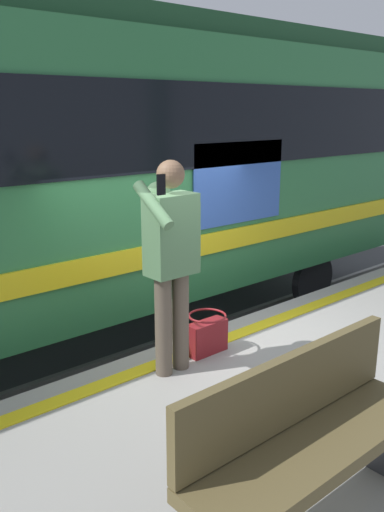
{
  "coord_description": "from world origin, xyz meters",
  "views": [
    {
      "loc": [
        3.27,
        3.69,
        3.09
      ],
      "look_at": [
        0.36,
        0.3,
        1.87
      ],
      "focal_mm": 37.73,
      "sensor_mm": 36.0,
      "label": 1
    }
  ],
  "objects": [
    {
      "name": "ground_plane",
      "position": [
        0.0,
        0.0,
        0.0
      ],
      "size": [
        24.78,
        24.78,
        0.0
      ],
      "primitive_type": "plane",
      "color": "#3D3D3F"
    },
    {
      "name": "platform",
      "position": [
        0.0,
        1.95,
        0.48
      ],
      "size": [
        12.66,
        3.89,
        0.97
      ],
      "primitive_type": "cube",
      "color": "gray",
      "rests_on": "ground"
    },
    {
      "name": "safety_line",
      "position": [
        0.0,
        0.3,
        0.97
      ],
      "size": [
        12.41,
        0.16,
        0.01
      ],
      "primitive_type": "cube",
      "color": "yellow",
      "rests_on": "platform"
    },
    {
      "name": "track_rail_near",
      "position": [
        0.0,
        -1.54,
        0.08
      ],
      "size": [
        16.46,
        0.08,
        0.16
      ],
      "primitive_type": "cube",
      "color": "slate",
      "rests_on": "ground"
    },
    {
      "name": "track_rail_far",
      "position": [
        0.0,
        -2.98,
        0.08
      ],
      "size": [
        16.46,
        0.08,
        0.16
      ],
      "primitive_type": "cube",
      "color": "slate",
      "rests_on": "ground"
    },
    {
      "name": "passenger",
      "position": [
        0.71,
        0.46,
        2.01
      ],
      "size": [
        0.57,
        0.55,
        1.75
      ],
      "color": "brown",
      "rests_on": "platform"
    },
    {
      "name": "handbag",
      "position": [
        0.27,
        0.4,
        1.14
      ],
      "size": [
        0.38,
        0.35,
        0.37
      ],
      "color": "maroon",
      "rests_on": "platform"
    },
    {
      "name": "bench",
      "position": [
        1.22,
        2.23,
        1.46
      ],
      "size": [
        1.61,
        0.44,
        0.9
      ],
      "color": "brown",
      "rests_on": "platform"
    }
  ]
}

